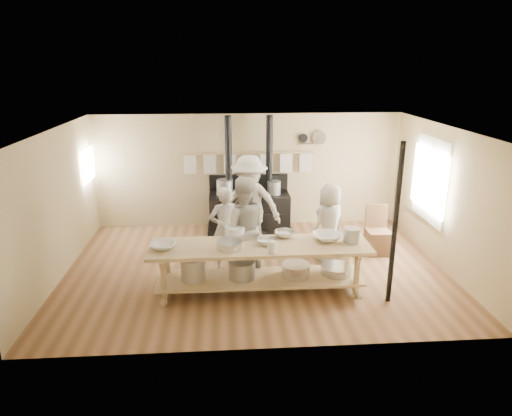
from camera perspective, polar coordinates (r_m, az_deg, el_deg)
The scene contains 24 objects.
ground at distance 8.62m, azimuth -0.00°, elevation -7.58°, with size 7.00×7.00×0.00m, color brown.
room_shell at distance 8.06m, azimuth -0.00°, elevation 2.90°, with size 7.00×7.00×7.00m.
window_right at distance 9.54m, azimuth 21.02°, elevation 3.31°, with size 0.09×1.50×1.65m.
left_opening at distance 10.40m, azimuth -20.25°, elevation 5.08°, with size 0.00×0.90×0.90m.
stove at distance 10.40m, azimuth -0.87°, elevation 0.03°, with size 1.90×0.75×2.60m.
towel_rail at distance 10.40m, azimuth -0.96°, elevation 5.95°, with size 3.00×0.04×0.47m.
back_wall_shelf at distance 10.53m, azimuth 7.09°, elevation 8.44°, with size 0.63×0.14×0.32m.
prep_table at distance 7.59m, azimuth 0.43°, elevation -6.95°, with size 3.60×0.90×0.85m.
support_post at distance 7.33m, azimuth 17.00°, elevation -2.09°, with size 0.08×0.08×2.60m, color black.
cook_far_left at distance 8.35m, azimuth -3.99°, elevation -2.60°, with size 0.58×0.38×1.58m, color #AEA89A.
cook_left at distance 7.95m, azimuth -1.64°, elevation -2.56°, with size 0.91×0.71×1.86m, color #AEA89A.
cook_center at distance 8.87m, azimuth 9.15°, elevation -1.80°, with size 0.74×0.48×1.51m, color #AEA89A.
cook_right at distance 9.40m, azimuth -0.23°, elevation -0.14°, with size 0.94×0.39×1.60m, color #AEA89A.
cook_by_window at distance 9.14m, azimuth -0.84°, elevation 0.53°, with size 1.27×0.73×1.96m, color #AEA89A.
chair at distance 9.51m, azimuth 14.95°, elevation -3.83°, with size 0.46×0.46×0.97m.
bowl_white_a at distance 7.44m, azimuth -11.50°, elevation -4.66°, with size 0.41×0.41×0.10m, color white.
bowl_steel_a at distance 7.46m, azimuth 1.28°, elevation -4.22°, with size 0.31×0.31×0.10m, color silver.
bowl_white_b at distance 7.73m, azimuth 8.88°, elevation -3.57°, with size 0.47×0.47×0.11m, color white.
bowl_steel_b at distance 7.78m, azimuth 3.55°, elevation -3.26°, with size 0.34×0.34×0.11m, color silver.
roasting_pan at distance 7.73m, azimuth -1.65°, elevation -3.40°, with size 0.47×0.31×0.10m, color #B2B2B7.
mixing_bowl_large at distance 7.31m, azimuth -3.33°, elevation -4.59°, with size 0.42×0.42×0.13m, color silver.
bucket_galv at distance 7.69m, azimuth 11.84°, elevation -3.33°, with size 0.27×0.27×0.24m, color gray.
deep_bowl_enamel at distance 7.70m, azimuth -2.69°, elevation -3.06°, with size 0.34×0.34×0.21m, color white.
pitcher at distance 7.13m, azimuth 2.01°, elevation -4.88°, with size 0.12×0.12×0.20m, color white.
Camera 1 is at (-0.56, -7.76, 3.70)m, focal length 32.00 mm.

